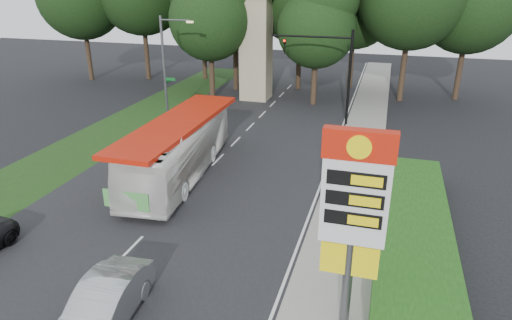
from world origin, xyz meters
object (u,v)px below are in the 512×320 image
(gas_station_pylon, at_px, (354,206))
(transit_bus, at_px, (179,148))
(traffic_signal_mast, at_px, (332,64))
(monument, at_px, (256,43))
(sedan_silver, at_px, (104,305))
(streetlight_signs, at_px, (166,63))

(gas_station_pylon, distance_m, transit_bus, 14.57)
(traffic_signal_mast, xyz_separation_m, monument, (-7.68, 6.00, 0.43))
(monument, distance_m, sedan_silver, 30.73)
(transit_bus, distance_m, sedan_silver, 12.32)
(traffic_signal_mast, bearing_deg, monument, 142.00)
(gas_station_pylon, xyz_separation_m, monument, (-11.20, 28.01, 0.66))
(traffic_signal_mast, distance_m, streetlight_signs, 12.83)
(gas_station_pylon, bearing_deg, transit_bus, 137.03)
(traffic_signal_mast, bearing_deg, streetlight_signs, -171.08)
(traffic_signal_mast, relative_size, transit_bus, 0.61)
(monument, relative_size, sedan_silver, 2.12)
(traffic_signal_mast, xyz_separation_m, sedan_silver, (-4.11, -24.22, -3.89))
(streetlight_signs, xyz_separation_m, transit_bus, (5.72, -10.27, -2.79))
(gas_station_pylon, bearing_deg, streetlight_signs, 128.96)
(transit_bus, relative_size, sedan_silver, 2.49)
(streetlight_signs, distance_m, sedan_silver, 24.10)
(transit_bus, xyz_separation_m, sedan_silver, (2.84, -11.96, -0.86))
(transit_bus, bearing_deg, sedan_silver, -82.33)
(sedan_silver, bearing_deg, monument, 91.69)
(monument, xyz_separation_m, sedan_silver, (3.58, -30.22, -4.32))
(traffic_signal_mast, bearing_deg, transit_bus, -119.54)
(transit_bus, height_order, sedan_silver, transit_bus)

